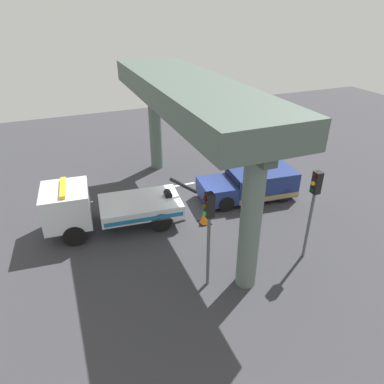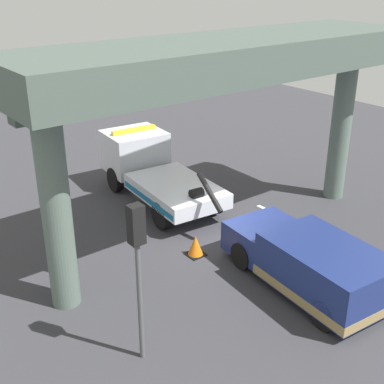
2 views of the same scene
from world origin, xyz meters
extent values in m
cube|color=#38383D|center=(0.00, 0.00, -0.05)|extent=(60.00, 40.00, 0.10)
cube|color=silver|center=(-6.00, -2.76, 0.00)|extent=(2.60, 0.16, 0.01)
cube|color=silver|center=(0.00, -2.76, 0.00)|extent=(2.60, 0.16, 0.01)
cube|color=silver|center=(6.00, -2.76, 0.00)|extent=(2.60, 0.16, 0.01)
cube|color=silver|center=(2.74, 0.11, 0.93)|extent=(4.05, 2.76, 0.55)
cube|color=silver|center=(6.05, -0.21, 1.48)|extent=(2.26, 2.49, 1.65)
cube|color=black|center=(6.66, -0.27, 1.84)|extent=(0.27, 2.20, 0.66)
cube|color=#196B9E|center=(2.85, 1.31, 0.84)|extent=(3.63, 0.37, 0.20)
cylinder|color=black|center=(0.55, 0.32, 1.66)|extent=(1.42, 0.31, 1.07)
cylinder|color=black|center=(1.36, 0.24, 1.32)|extent=(0.40, 0.48, 0.36)
cube|color=yellow|center=(6.05, -0.21, 2.38)|extent=(0.42, 1.93, 0.16)
cylinder|color=black|center=(5.95, 0.85, 0.50)|extent=(1.03, 0.41, 1.00)
cylinder|color=black|center=(5.75, -1.22, 0.50)|extent=(1.03, 0.41, 1.00)
cylinder|color=black|center=(2.07, 1.22, 0.50)|extent=(1.03, 0.41, 1.00)
cylinder|color=black|center=(1.87, -0.85, 0.50)|extent=(1.03, 0.41, 1.00)
cube|color=navy|center=(-4.11, 0.06, 0.91)|extent=(3.65, 2.52, 1.35)
cube|color=navy|center=(-1.53, -0.19, 0.71)|extent=(1.92, 2.27, 0.95)
cube|color=black|center=(-2.37, -0.11, 1.20)|extent=(0.25, 1.93, 0.59)
cube|color=#9E8451|center=(-4.11, 0.06, 0.41)|extent=(3.67, 2.54, 0.28)
cylinder|color=black|center=(-1.58, 0.78, 0.42)|extent=(0.86, 0.36, 0.84)
cylinder|color=black|center=(-1.77, -1.13, 0.42)|extent=(0.86, 0.36, 0.84)
cylinder|color=black|center=(-4.96, 1.11, 0.42)|extent=(0.86, 0.36, 0.84)
cylinder|color=black|center=(-5.15, -0.80, 0.42)|extent=(0.86, 0.36, 0.84)
cylinder|color=#596B60|center=(0.10, 5.81, 2.77)|extent=(0.77, 0.77, 5.54)
cylinder|color=#596B60|center=(0.10, -5.81, 2.77)|extent=(0.77, 0.77, 5.54)
cube|color=#4B5B52|center=(0.10, 0.00, 6.07)|extent=(3.60, 13.61, 1.07)
cube|color=#3E4A43|center=(0.10, 0.00, 5.36)|extent=(0.50, 13.21, 0.36)
cylinder|color=#515456|center=(-3.00, 5.33, 1.54)|extent=(0.12, 0.12, 3.08)
cube|color=black|center=(-3.00, 5.33, 3.53)|extent=(0.28, 0.32, 0.90)
sphere|color=#360605|center=(-2.84, 5.33, 3.83)|extent=(0.18, 0.18, 0.18)
sphere|color=gold|center=(-2.84, 5.33, 3.53)|extent=(0.18, 0.18, 0.18)
sphere|color=black|center=(-2.84, 5.33, 3.23)|extent=(0.18, 0.18, 0.18)
cylinder|color=#515456|center=(1.50, 5.33, 1.54)|extent=(0.12, 0.12, 3.08)
cube|color=black|center=(1.50, 5.33, 3.53)|extent=(0.28, 0.32, 0.90)
sphere|color=#360605|center=(1.66, 5.33, 3.83)|extent=(0.18, 0.18, 0.18)
sphere|color=#3A2D06|center=(1.66, 5.33, 3.53)|extent=(0.18, 0.18, 0.18)
sphere|color=green|center=(1.66, 5.33, 3.23)|extent=(0.18, 0.18, 0.18)
cone|color=orange|center=(-0.11, 1.44, 0.34)|extent=(0.51, 0.51, 0.67)
cube|color=black|center=(-0.11, 1.44, 0.01)|extent=(0.56, 0.56, 0.03)
camera|label=1|loc=(5.91, 14.64, 9.67)|focal=32.97mm
camera|label=2|loc=(-11.23, 10.27, 8.50)|focal=47.81mm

